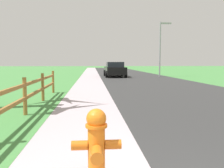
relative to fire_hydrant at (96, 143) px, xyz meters
The scene contains 8 objects.
ground_plane 23.60m from the fire_hydrant, 88.14° to the left, with size 120.00×120.00×0.00m, color #448340.
road_asphalt 25.94m from the fire_hydrant, 80.54° to the left, with size 7.00×66.00×0.01m, color #2F2F2F.
curb_concrete 25.69m from the fire_hydrant, 94.99° to the left, with size 6.00×66.00×0.01m, color #B1A1A7.
grass_verge 25.86m from the fire_hydrant, 98.31° to the left, with size 5.00×66.00×0.00m, color #448340.
fire_hydrant is the anchor object (origin of this frame).
rail_fence 4.29m from the fire_hydrant, 116.62° to the left, with size 0.11×9.78×1.07m.
parked_suv_black 21.17m from the fire_hydrant, 83.88° to the left, with size 2.09×4.81×1.49m.
street_lamp 22.05m from the fire_hydrant, 71.47° to the left, with size 1.17×0.20×5.51m.
Camera 1 is at (-0.81, -1.47, 1.49)m, focal length 37.95 mm.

